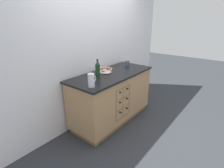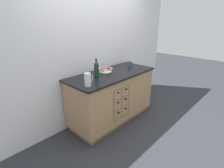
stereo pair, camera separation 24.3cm
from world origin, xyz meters
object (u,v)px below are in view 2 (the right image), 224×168
(fruit_bowl, at_px, (106,70))
(ceramic_mug, at_px, (130,64))
(white_pitcher, at_px, (88,79))
(standing_wine_bottle, at_px, (96,69))

(fruit_bowl, height_order, ceramic_mug, ceramic_mug)
(white_pitcher, distance_m, standing_wine_bottle, 0.40)
(white_pitcher, distance_m, ceramic_mug, 1.34)
(fruit_bowl, relative_size, ceramic_mug, 1.93)
(fruit_bowl, bearing_deg, standing_wine_bottle, -160.52)
(ceramic_mug, height_order, standing_wine_bottle, standing_wine_bottle)
(ceramic_mug, bearing_deg, white_pitcher, -168.59)
(fruit_bowl, xyz_separation_m, white_pitcher, (-0.66, -0.31, 0.06))
(fruit_bowl, distance_m, standing_wine_bottle, 0.35)
(fruit_bowl, bearing_deg, ceramic_mug, -3.76)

